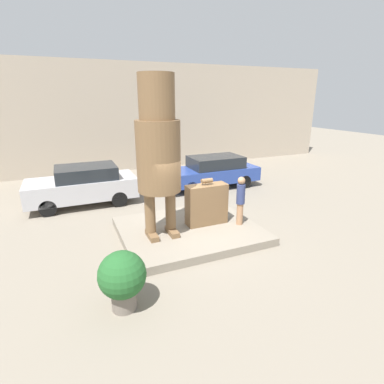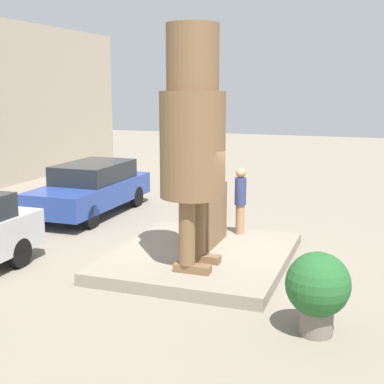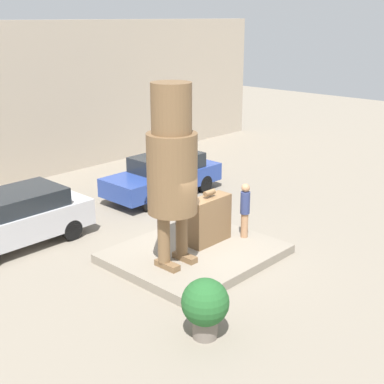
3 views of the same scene
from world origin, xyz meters
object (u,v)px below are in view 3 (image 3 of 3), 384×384
Objects in this scene: parked_car_silver at (17,217)px; planter_pot at (205,305)px; giant_suitcase at (209,220)px; parked_car_blue at (164,175)px; tourist at (245,208)px; statue_figure at (172,162)px.

planter_pot is at bearing 91.71° from parked_car_silver.
giant_suitcase is 0.34× the size of parked_car_blue.
giant_suitcase is 5.38m from parked_car_silver.
parked_car_blue is (1.47, 4.79, -0.32)m from tourist.
parked_car_blue is (5.83, 0.14, -0.04)m from parked_car_silver.
tourist is (2.54, -0.27, -1.77)m from statue_figure.
planter_pot is at bearing -122.45° from statue_figure.
statue_figure is at bearing 48.32° from parked_car_blue.
tourist is 4.74m from planter_pot.
giant_suitcase is 0.96× the size of tourist.
statue_figure is 3.11m from tourist.
tourist is at bearing 72.88° from parked_car_blue.
giant_suitcase is 1.08m from tourist.
tourist reaches higher than parked_car_blue.
giant_suitcase reaches higher than parked_car_blue.
planter_pot is at bearing 51.38° from parked_car_blue.
statue_figure reaches higher than giant_suitcase.
planter_pot is (-4.15, -2.25, -0.37)m from tourist.
tourist is 0.35× the size of parked_car_blue.
parked_car_blue is at bearing -178.63° from parked_car_silver.
statue_figure is 3.68m from planter_pot.
parked_car_silver is (-1.81, 4.37, -2.05)m from statue_figure.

